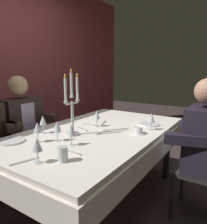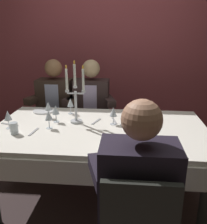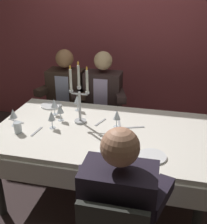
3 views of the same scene
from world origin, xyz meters
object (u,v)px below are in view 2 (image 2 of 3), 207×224
Objects in this scene: wine_glass_0 at (48,107)px; wine_glass_1 at (8,116)px; wine_glass_3 at (113,112)px; wine_glass_6 at (56,110)px; dinner_plate_0 at (44,111)px; wine_glass_2 at (134,135)px; wine_glass_5 at (70,103)px; water_tumbler_0 at (14,128)px; coffee_cup_0 at (109,142)px; wine_glass_4 at (49,116)px; seated_diner_0 at (56,100)px; dinner_plate_1 at (156,145)px; seated_diner_2 at (138,189)px; candelabra at (76,98)px; seated_diner_1 at (92,101)px; dining_table at (100,139)px.

wine_glass_0 is 1.00× the size of wine_glass_1.
wine_glass_3 and wine_glass_6 have the same top height.
wine_glass_2 reaches higher than dinner_plate_0.
wine_glass_1 is (-0.15, -0.50, 0.11)m from dinner_plate_0.
wine_glass_5 is (-0.63, 0.77, 0.00)m from wine_glass_2.
wine_glass_5 is at bearing 129.31° from wine_glass_2.
water_tumbler_0 is 0.82m from coffee_cup_0.
seated_diner_0 is (-0.22, 0.95, -0.12)m from wine_glass_4.
wine_glass_4 is (0.09, -0.27, 0.00)m from wine_glass_0.
wine_glass_1 is 0.64m from wine_glass_5.
wine_glass_1 is 1.00m from seated_diner_0.
dinner_plate_1 is 1.66m from seated_diner_0.
wine_glass_6 is 0.13× the size of seated_diner_2.
wine_glass_2 is 1.24× the size of coffee_cup_0.
candelabra is 0.46× the size of seated_diner_0.
wine_glass_0 is 0.13× the size of seated_diner_0.
seated_diner_1 is at bearing 0.00° from seated_diner_0.
wine_glass_0 reaches higher than water_tumbler_0.
seated_diner_0 is at bearing 118.36° from candelabra.
seated_diner_2 is at bearing -61.49° from seated_diner_0.
wine_glass_6 is (-0.42, 0.10, 0.23)m from dining_table.
wine_glass_5 is at bearing 76.79° from wine_glass_4.
dinner_plate_1 is at bearing -33.46° from dinner_plate_0.
coffee_cup_0 is at bearing -58.59° from seated_diner_0.
candelabra is 4.35× the size of coffee_cup_0.
dining_table is at bearing -23.49° from candelabra.
wine_glass_4 is 0.13× the size of seated_diner_0.
wine_glass_6 is (-0.08, -0.26, 0.00)m from wine_glass_5.
seated_diner_1 is at bearing 73.96° from wine_glass_6.
candelabra is at bearing -19.61° from wine_glass_0.
seated_diner_1 is (0.04, 0.78, -0.24)m from candelabra.
coffee_cup_0 is at bearing -28.87° from wine_glass_4.
seated_diner_0 is (-0.23, 0.79, -0.12)m from wine_glass_6.
dinner_plate_0 is 0.18× the size of seated_diner_2.
seated_diner_1 reaches higher than dinner_plate_0.
wine_glass_0 is (0.12, -0.19, 0.11)m from dinner_plate_0.
water_tumbler_0 is (-0.27, -0.31, -0.07)m from wine_glass_6.
dining_table is 8.76× the size of dinner_plate_0.
wine_glass_4 and wine_glass_5 have the same top height.
seated_diner_1 reaches higher than wine_glass_5.
wine_glass_0 is (-0.99, 0.54, 0.11)m from dinner_plate_1.
wine_glass_5 reaches higher than dining_table.
wine_glass_3 is 0.13× the size of seated_diner_2.
seated_diner_1 is at bearing 58.88° from wine_glass_1.
wine_glass_4 is 0.16m from wine_glass_6.
dinner_plate_1 is 0.17× the size of seated_diner_0.
dinner_plate_1 is (0.46, -0.34, 0.13)m from dining_table.
dinner_plate_1 is 1.39m from seated_diner_1.
dinner_plate_0 is 0.18× the size of seated_diner_0.
coffee_cup_0 is 0.55m from seated_diner_2.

